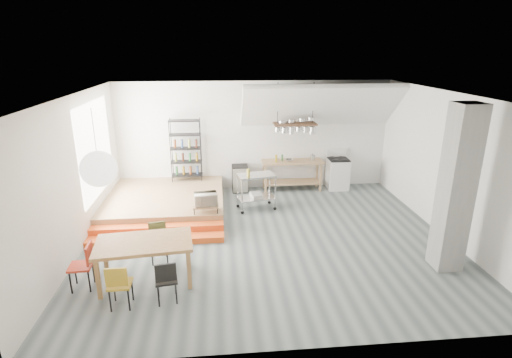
{
  "coord_description": "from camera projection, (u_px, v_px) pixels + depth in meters",
  "views": [
    {
      "loc": [
        -1.05,
        -8.07,
        4.11
      ],
      "look_at": [
        -0.21,
        0.8,
        1.16
      ],
      "focal_mm": 28.0,
      "sensor_mm": 36.0,
      "label": 1
    }
  ],
  "objects": [
    {
      "name": "pot_rack",
      "position": [
        296.0,
        127.0,
        11.25
      ],
      "size": [
        1.2,
        0.5,
        1.43
      ],
      "color": "#3A2317",
      "rests_on": "ceiling"
    },
    {
      "name": "rolling_cart",
      "position": [
        256.0,
        187.0,
        10.47
      ],
      "size": [
        1.05,
        0.72,
        0.96
      ],
      "rotation": [
        0.0,
        0.0,
        0.2
      ],
      "color": "silver",
      "rests_on": "ground"
    },
    {
      "name": "window_pane",
      "position": [
        96.0,
        149.0,
        9.5
      ],
      "size": [
        0.02,
        2.5,
        2.2
      ],
      "primitive_type": "cube",
      "color": "white",
      "rests_on": "wall_left"
    },
    {
      "name": "chair_mustard",
      "position": [
        119.0,
        283.0,
        6.45
      ],
      "size": [
        0.37,
        0.37,
        0.81
      ],
      "rotation": [
        0.0,
        0.0,
        3.15
      ],
      "color": "#B1891E",
      "rests_on": "ground"
    },
    {
      "name": "concrete_column",
      "position": [
        456.0,
        190.0,
        7.39
      ],
      "size": [
        0.5,
        0.5,
        3.2
      ],
      "primitive_type": "cube",
      "color": "gray",
      "rests_on": "ground"
    },
    {
      "name": "wall_back",
      "position": [
        254.0,
        136.0,
        11.81
      ],
      "size": [
        8.0,
        0.04,
        3.2
      ],
      "primitive_type": "cube",
      "color": "silver",
      "rests_on": "ground"
    },
    {
      "name": "ceiling",
      "position": [
        270.0,
        95.0,
        8.0
      ],
      "size": [
        8.0,
        7.0,
        0.02
      ],
      "primitive_type": "cube",
      "color": "white",
      "rests_on": "wall_back"
    },
    {
      "name": "step_lower",
      "position": [
        156.0,
        239.0,
        8.81
      ],
      "size": [
        3.0,
        0.35,
        0.13
      ],
      "primitive_type": "cube",
      "color": "#E7541B",
      "rests_on": "ground"
    },
    {
      "name": "platform",
      "position": [
        166.0,
        202.0,
        10.61
      ],
      "size": [
        3.0,
        3.0,
        0.4
      ],
      "primitive_type": "cube",
      "color": "#99764C",
      "rests_on": "ground"
    },
    {
      "name": "dining_table",
      "position": [
        144.0,
        246.0,
        7.15
      ],
      "size": [
        1.79,
        1.13,
        0.8
      ],
      "rotation": [
        0.0,
        0.0,
        0.11
      ],
      "color": "brown",
      "rests_on": "ground"
    },
    {
      "name": "stove",
      "position": [
        338.0,
        173.0,
        12.07
      ],
      "size": [
        0.6,
        0.6,
        1.18
      ],
      "color": "white",
      "rests_on": "ground"
    },
    {
      "name": "slope_ceiling",
      "position": [
        320.0,
        106.0,
        11.11
      ],
      "size": [
        4.4,
        1.44,
        1.32
      ],
      "primitive_type": "cube",
      "rotation": [
        -0.73,
        0.0,
        0.0
      ],
      "color": "white",
      "rests_on": "wall_back"
    },
    {
      "name": "floor",
      "position": [
        268.0,
        238.0,
        9.01
      ],
      "size": [
        8.0,
        8.0,
        0.0
      ],
      "primitive_type": "plane",
      "color": "#4E585B",
      "rests_on": "ground"
    },
    {
      "name": "kitchen_counter",
      "position": [
        292.0,
        170.0,
        11.89
      ],
      "size": [
        1.8,
        0.6,
        0.91
      ],
      "color": "#99764C",
      "rests_on": "ground"
    },
    {
      "name": "paper_lantern",
      "position": [
        99.0,
        169.0,
        6.57
      ],
      "size": [
        0.6,
        0.6,
        0.6
      ],
      "primitive_type": "sphere",
      "color": "white",
      "rests_on": "ceiling"
    },
    {
      "name": "wire_shelving",
      "position": [
        186.0,
        149.0,
        11.44
      ],
      "size": [
        0.88,
        0.38,
        1.8
      ],
      "color": "black",
      "rests_on": "platform"
    },
    {
      "name": "microwave_shelf",
      "position": [
        206.0,
        206.0,
        9.42
      ],
      "size": [
        0.6,
        0.4,
        0.16
      ],
      "color": "#99764C",
      "rests_on": "platform"
    },
    {
      "name": "wall_right",
      "position": [
        448.0,
        166.0,
        8.87
      ],
      "size": [
        0.04,
        7.0,
        3.2
      ],
      "primitive_type": "cube",
      "color": "silver",
      "rests_on": "ground"
    },
    {
      "name": "wall_left",
      "position": [
        75.0,
        176.0,
        8.15
      ],
      "size": [
        0.04,
        7.0,
        3.2
      ],
      "primitive_type": "cube",
      "color": "silver",
      "rests_on": "ground"
    },
    {
      "name": "chair_black",
      "position": [
        166.0,
        278.0,
        6.6
      ],
      "size": [
        0.41,
        0.41,
        0.79
      ],
      "rotation": [
        0.0,
        0.0,
        3.3
      ],
      "color": "black",
      "rests_on": "ground"
    },
    {
      "name": "chair_red",
      "position": [
        84.0,
        262.0,
        7.01
      ],
      "size": [
        0.41,
        0.41,
        0.85
      ],
      "rotation": [
        0.0,
        0.0,
        -1.52
      ],
      "color": "red",
      "rests_on": "ground"
    },
    {
      "name": "bowl",
      "position": [
        289.0,
        160.0,
        11.73
      ],
      "size": [
        0.24,
        0.24,
        0.06
      ],
      "primitive_type": "imported",
      "rotation": [
        0.0,
        0.0,
        0.02
      ],
      "color": "silver",
      "rests_on": "kitchen_counter"
    },
    {
      "name": "step_upper",
      "position": [
        158.0,
        230.0,
        9.12
      ],
      "size": [
        3.0,
        0.35,
        0.27
      ],
      "primitive_type": "cube",
      "color": "#E7541B",
      "rests_on": "ground"
    },
    {
      "name": "chair_olive",
      "position": [
        158.0,
        239.0,
        7.97
      ],
      "size": [
        0.42,
        0.42,
        0.79
      ],
      "rotation": [
        0.0,
        0.0,
        0.19
      ],
      "color": "brown",
      "rests_on": "ground"
    },
    {
      "name": "microwave",
      "position": [
        206.0,
        199.0,
        9.37
      ],
      "size": [
        0.57,
        0.42,
        0.29
      ],
      "primitive_type": "imported",
      "rotation": [
        0.0,
        0.0,
        0.13
      ],
      "color": "beige",
      "rests_on": "microwave_shelf"
    },
    {
      "name": "mini_fridge",
      "position": [
        240.0,
        178.0,
        11.87
      ],
      "size": [
        0.46,
        0.46,
        0.79
      ],
      "primitive_type": "cube",
      "color": "black",
      "rests_on": "ground"
    }
  ]
}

